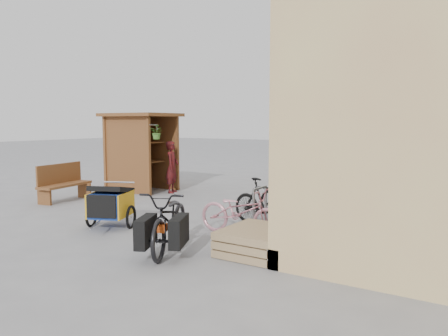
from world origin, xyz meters
The scene contains 17 objects.
ground centered at (0.00, 0.00, 0.00)m, with size 80.00×80.00×0.00m, color gray.
kiosk centered at (-3.28, 2.47, 1.55)m, with size 2.49×1.65×2.40m.
bike_rack centered at (2.30, 2.40, 0.52)m, with size 0.05×5.35×0.86m.
pallet_stack centered at (3.00, -1.40, 0.21)m, with size 1.00×1.20×0.40m.
bench centered at (-3.68, -0.04, 0.52)m, with size 0.75×1.65×1.01m.
shopping_carts centered at (3.00, 6.84, 0.65)m, with size 0.62×2.09×1.11m.
child_trailer centered at (-0.35, -1.43, 0.50)m, with size 1.03×1.55×0.91m.
cargo_bike centered at (1.72, -2.05, 0.52)m, with size 1.46×2.09×1.04m.
person_kiosk centered at (-2.10, 2.65, 0.78)m, with size 0.57×0.37×1.56m, color maroon.
bike_0 centered at (2.18, -0.54, 0.45)m, with size 0.60×1.72×0.90m, color pink.
bike_1 centered at (2.28, 0.31, 0.49)m, with size 0.46×1.65×0.99m, color black.
bike_2 centered at (2.37, 1.62, 0.45)m, with size 0.59×1.70×0.89m, color black.
bike_3 centered at (2.39, 2.14, 0.47)m, with size 0.44×1.56×0.94m, color black.
bike_4 centered at (2.20, 2.86, 0.40)m, with size 0.53×1.53×0.81m, color black.
bike_5 centered at (2.18, 3.16, 0.53)m, with size 0.50×1.77×1.06m, color silver.
bike_6 centered at (2.49, 4.08, 0.43)m, with size 0.57×1.64×0.86m, color black.
bike_7 centered at (2.40, 4.33, 0.49)m, with size 0.46×1.63×0.98m, color teal.
Camera 1 is at (6.28, -7.51, 2.13)m, focal length 35.00 mm.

